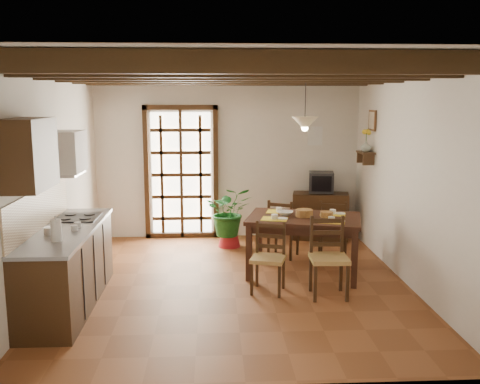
{
  "coord_description": "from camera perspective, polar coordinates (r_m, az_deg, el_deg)",
  "views": [
    {
      "loc": [
        -0.26,
        -6.65,
        2.39
      ],
      "look_at": [
        0.1,
        0.4,
        1.15
      ],
      "focal_mm": 40.0,
      "sensor_mm": 36.0,
      "label": 1
    }
  ],
  "objects": [
    {
      "name": "sideboard",
      "position": [
        9.28,
        8.56,
        -2.54
      ],
      "size": [
        1.0,
        0.59,
        0.8
      ],
      "primitive_type": "cube",
      "rotation": [
        0.0,
        0.0,
        -0.19
      ],
      "color": "#311E0F",
      "rests_on": "ground_plane"
    },
    {
      "name": "wall_shelf",
      "position": [
        8.64,
        13.25,
        3.86
      ],
      "size": [
        0.2,
        0.42,
        0.2
      ],
      "color": "#311E0F",
      "rests_on": "room_shell"
    },
    {
      "name": "counter_items",
      "position": [
        6.53,
        -17.93,
        -3.2
      ],
      "size": [
        0.5,
        1.43,
        0.25
      ],
      "color": "black",
      "rests_on": "kitchen_counter"
    },
    {
      "name": "dining_table",
      "position": [
        7.31,
        6.85,
        -3.42
      ],
      "size": [
        1.69,
        1.3,
        0.81
      ],
      "rotation": [
        0.0,
        0.0,
        -0.25
      ],
      "color": "#351B11",
      "rests_on": "ground_plane"
    },
    {
      "name": "table_setting",
      "position": [
        7.27,
        6.88,
        -1.93
      ],
      "size": [
        1.09,
        0.72,
        0.1
      ],
      "rotation": [
        0.0,
        0.0,
        -0.25
      ],
      "color": "yellow",
      "rests_on": "dining_table"
    },
    {
      "name": "kitchen_counter",
      "position": [
        6.57,
        -17.9,
        -7.51
      ],
      "size": [
        0.64,
        2.25,
        1.38
      ],
      "color": "#311E0F",
      "rests_on": "ground_plane"
    },
    {
      "name": "chair_far_right",
      "position": [
        8.13,
        9.87,
        -5.16
      ],
      "size": [
        0.52,
        0.51,
        0.92
      ],
      "rotation": [
        0.0,
        0.0,
        2.85
      ],
      "color": "#AC8749",
      "rests_on": "ground_plane"
    },
    {
      "name": "shelf_flowers",
      "position": [
        8.61,
        13.35,
        6.16
      ],
      "size": [
        0.14,
        0.14,
        0.36
      ],
      "color": "yellow",
      "rests_on": "shelf_vase"
    },
    {
      "name": "chair_far_left",
      "position": [
        8.19,
        4.61,
        -4.99
      ],
      "size": [
        0.54,
        0.53,
        0.89
      ],
      "rotation": [
        0.0,
        0.0,
        2.68
      ],
      "color": "#AC8749",
      "rests_on": "ground_plane"
    },
    {
      "name": "ground_plane",
      "position": [
        7.07,
        -0.65,
        -9.8
      ],
      "size": [
        5.0,
        5.0,
        0.0
      ],
      "primitive_type": "plane",
      "color": "brown"
    },
    {
      "name": "potted_plant",
      "position": [
        8.65,
        -1.17,
        -2.18
      ],
      "size": [
        1.98,
        1.73,
        2.11
      ],
      "primitive_type": "imported",
      "rotation": [
        0.0,
        0.0,
        0.06
      ],
      "color": "#144C19",
      "rests_on": "ground_plane"
    },
    {
      "name": "framed_picture",
      "position": [
        8.62,
        13.93,
        7.42
      ],
      "size": [
        0.03,
        0.32,
        0.32
      ],
      "color": "brown",
      "rests_on": "room_shell"
    },
    {
      "name": "table_bowl",
      "position": [
        7.36,
        4.83,
        -2.25
      ],
      "size": [
        0.27,
        0.27,
        0.05
      ],
      "primitive_type": "imported",
      "rotation": [
        0.0,
        0.0,
        -0.33
      ],
      "color": "white",
      "rests_on": "dining_table"
    },
    {
      "name": "plant_pot",
      "position": [
        8.76,
        -1.16,
        -5.12
      ],
      "size": [
        0.36,
        0.36,
        0.22
      ],
      "primitive_type": "cone",
      "color": "maroon",
      "rests_on": "ground_plane"
    },
    {
      "name": "french_door",
      "position": [
        9.19,
        -6.28,
        2.32
      ],
      "size": [
        1.26,
        0.11,
        2.32
      ],
      "color": "white",
      "rests_on": "ground_plane"
    },
    {
      "name": "shelf_vase",
      "position": [
        8.62,
        13.29,
        4.78
      ],
      "size": [
        0.15,
        0.15,
        0.15
      ],
      "primitive_type": "imported",
      "color": "#B2BFB2",
      "rests_on": "wall_shelf"
    },
    {
      "name": "room_shell",
      "position": [
        6.68,
        -0.68,
        5.03
      ],
      "size": [
        4.52,
        5.02,
        2.81
      ],
      "color": "silver",
      "rests_on": "ground_plane"
    },
    {
      "name": "fuse_box",
      "position": [
        9.32,
        8.01,
        5.94
      ],
      "size": [
        0.25,
        0.03,
        0.32
      ],
      "primitive_type": "cube",
      "color": "white",
      "rests_on": "room_shell"
    },
    {
      "name": "ceiling_beams",
      "position": [
        6.66,
        -0.7,
        12.55
      ],
      "size": [
        4.5,
        4.34,
        0.2
      ],
      "color": "black",
      "rests_on": "room_shell"
    },
    {
      "name": "chair_near_right",
      "position": [
        6.67,
        9.41,
        -8.42
      ],
      "size": [
        0.46,
        0.44,
        0.97
      ],
      "rotation": [
        0.0,
        0.0,
        -0.03
      ],
      "color": "#AC8749",
      "rests_on": "ground_plane"
    },
    {
      "name": "crt_tv",
      "position": [
        9.16,
        8.66,
        1.04
      ],
      "size": [
        0.46,
        0.43,
        0.35
      ],
      "rotation": [
        0.0,
        0.0,
        -0.16
      ],
      "color": "black",
      "rests_on": "sideboard"
    },
    {
      "name": "chair_near_left",
      "position": [
        6.74,
        3.02,
        -8.37
      ],
      "size": [
        0.49,
        0.48,
        0.87
      ],
      "rotation": [
        0.0,
        0.0,
        -0.29
      ],
      "color": "#AC8749",
      "rests_on": "ground_plane"
    },
    {
      "name": "upper_cabinet",
      "position": [
        5.67,
        -21.61,
        3.79
      ],
      "size": [
        0.35,
        0.8,
        0.7
      ],
      "primitive_type": "cube",
      "color": "#311E0F",
      "rests_on": "room_shell"
    },
    {
      "name": "pendant_lamp",
      "position": [
        7.22,
        6.94,
        7.42
      ],
      "size": [
        0.36,
        0.36,
        0.84
      ],
      "color": "black",
      "rests_on": "room_shell"
    },
    {
      "name": "range_hood",
      "position": [
        6.87,
        -18.07,
        3.99
      ],
      "size": [
        0.38,
        0.6,
        0.54
      ],
      "color": "white",
      "rests_on": "room_shell"
    }
  ]
}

